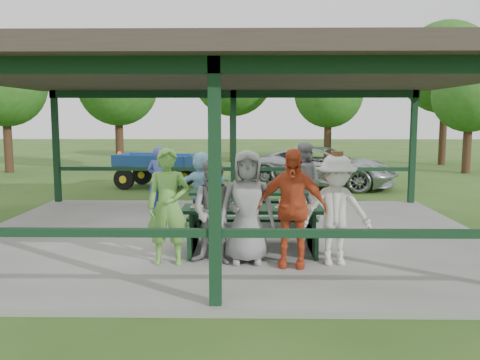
{
  "coord_description": "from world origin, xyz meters",
  "views": [
    {
      "loc": [
        0.4,
        -9.83,
        2.4
      ],
      "look_at": [
        0.24,
        -0.3,
        1.21
      ],
      "focal_mm": 38.0,
      "sensor_mm": 36.0,
      "label": 1
    }
  ],
  "objects_px": {
    "spectator_lblue": "(201,185)",
    "contestant_red": "(292,208)",
    "contestant_green": "(168,206)",
    "pickup_truck": "(323,167)",
    "spectator_blue": "(159,180)",
    "spectator_grey": "(303,181)",
    "contestant_grey_left": "(215,212)",
    "picnic_table_far": "(248,204)",
    "contestant_grey_mid": "(247,207)",
    "picnic_table_near": "(252,223)",
    "contestant_white_fedora": "(336,210)",
    "farm_trailer": "(155,170)"
  },
  "relations": [
    {
      "from": "picnic_table_near",
      "to": "spectator_blue",
      "type": "relative_size",
      "value": 1.5
    },
    {
      "from": "contestant_green",
      "to": "spectator_blue",
      "type": "height_order",
      "value": "contestant_green"
    },
    {
      "from": "picnic_table_far",
      "to": "contestant_white_fedora",
      "type": "distance_m",
      "value": 3.18
    },
    {
      "from": "spectator_lblue",
      "to": "picnic_table_far",
      "type": "bearing_deg",
      "value": 120.57
    },
    {
      "from": "contestant_green",
      "to": "contestant_grey_mid",
      "type": "relative_size",
      "value": 1.02
    },
    {
      "from": "picnic_table_near",
      "to": "picnic_table_far",
      "type": "bearing_deg",
      "value": 91.95
    },
    {
      "from": "picnic_table_far",
      "to": "spectator_blue",
      "type": "bearing_deg",
      "value": 148.72
    },
    {
      "from": "contestant_grey_left",
      "to": "contestant_grey_mid",
      "type": "distance_m",
      "value": 0.5
    },
    {
      "from": "contestant_green",
      "to": "contestant_white_fedora",
      "type": "xyz_separation_m",
      "value": [
        2.61,
        0.0,
        -0.05
      ]
    },
    {
      "from": "picnic_table_far",
      "to": "contestant_grey_mid",
      "type": "distance_m",
      "value": 2.81
    },
    {
      "from": "farm_trailer",
      "to": "picnic_table_far",
      "type": "bearing_deg",
      "value": -49.81
    },
    {
      "from": "spectator_lblue",
      "to": "pickup_truck",
      "type": "bearing_deg",
      "value": -145.31
    },
    {
      "from": "picnic_table_far",
      "to": "contestant_grey_left",
      "type": "bearing_deg",
      "value": -100.44
    },
    {
      "from": "contestant_white_fedora",
      "to": "spectator_grey",
      "type": "height_order",
      "value": "contestant_white_fedora"
    },
    {
      "from": "contestant_green",
      "to": "spectator_grey",
      "type": "xyz_separation_m",
      "value": [
        2.47,
        3.58,
        -0.04
      ]
    },
    {
      "from": "spectator_blue",
      "to": "spectator_grey",
      "type": "relative_size",
      "value": 0.92
    },
    {
      "from": "picnic_table_near",
      "to": "contestant_white_fedora",
      "type": "xyz_separation_m",
      "value": [
        1.29,
        -0.85,
        0.4
      ]
    },
    {
      "from": "spectator_lblue",
      "to": "contestant_red",
      "type": "bearing_deg",
      "value": 91.15
    },
    {
      "from": "picnic_table_far",
      "to": "spectator_blue",
      "type": "relative_size",
      "value": 1.53
    },
    {
      "from": "contestant_grey_left",
      "to": "spectator_lblue",
      "type": "relative_size",
      "value": 1.08
    },
    {
      "from": "contestant_green",
      "to": "farm_trailer",
      "type": "xyz_separation_m",
      "value": [
        -1.9,
        9.27,
        -0.4
      ]
    },
    {
      "from": "spectator_blue",
      "to": "contestant_grey_mid",
      "type": "bearing_deg",
      "value": 129.0
    },
    {
      "from": "contestant_white_fedora",
      "to": "spectator_blue",
      "type": "relative_size",
      "value": 1.11
    },
    {
      "from": "spectator_blue",
      "to": "spectator_grey",
      "type": "bearing_deg",
      "value": -177.96
    },
    {
      "from": "contestant_grey_mid",
      "to": "contestant_red",
      "type": "distance_m",
      "value": 0.71
    },
    {
      "from": "contestant_green",
      "to": "spectator_blue",
      "type": "distance_m",
      "value": 4.24
    },
    {
      "from": "picnic_table_far",
      "to": "contestant_white_fedora",
      "type": "bearing_deg",
      "value": -64.58
    },
    {
      "from": "contestant_green",
      "to": "pickup_truck",
      "type": "bearing_deg",
      "value": 66.88
    },
    {
      "from": "picnic_table_near",
      "to": "contestant_green",
      "type": "relative_size",
      "value": 1.32
    },
    {
      "from": "pickup_truck",
      "to": "contestant_grey_mid",
      "type": "bearing_deg",
      "value": -173.19
    },
    {
      "from": "contestant_red",
      "to": "spectator_grey",
      "type": "xyz_separation_m",
      "value": [
        0.56,
        3.67,
        -0.04
      ]
    },
    {
      "from": "picnic_table_near",
      "to": "contestant_white_fedora",
      "type": "distance_m",
      "value": 1.59
    },
    {
      "from": "picnic_table_far",
      "to": "pickup_truck",
      "type": "relative_size",
      "value": 0.5
    },
    {
      "from": "contestant_grey_left",
      "to": "picnic_table_far",
      "type": "bearing_deg",
      "value": 92.31
    },
    {
      "from": "farm_trailer",
      "to": "contestant_red",
      "type": "bearing_deg",
      "value": -53.82
    },
    {
      "from": "picnic_table_near",
      "to": "spectator_blue",
      "type": "distance_m",
      "value": 3.97
    },
    {
      "from": "contestant_green",
      "to": "spectator_lblue",
      "type": "bearing_deg",
      "value": 85.74
    },
    {
      "from": "contestant_white_fedora",
      "to": "pickup_truck",
      "type": "height_order",
      "value": "contestant_white_fedora"
    },
    {
      "from": "spectator_grey",
      "to": "farm_trailer",
      "type": "distance_m",
      "value": 7.19
    },
    {
      "from": "picnic_table_near",
      "to": "spectator_grey",
      "type": "relative_size",
      "value": 1.38
    },
    {
      "from": "picnic_table_far",
      "to": "farm_trailer",
      "type": "height_order",
      "value": "farm_trailer"
    },
    {
      "from": "spectator_lblue",
      "to": "pickup_truck",
      "type": "xyz_separation_m",
      "value": [
        3.63,
        5.94,
        -0.18
      ]
    },
    {
      "from": "contestant_white_fedora",
      "to": "spectator_grey",
      "type": "bearing_deg",
      "value": 90.61
    },
    {
      "from": "contestant_grey_left",
      "to": "contestant_white_fedora",
      "type": "bearing_deg",
      "value": 12.07
    },
    {
      "from": "spectator_grey",
      "to": "pickup_truck",
      "type": "bearing_deg",
      "value": -85.64
    },
    {
      "from": "contestant_red",
      "to": "contestant_white_fedora",
      "type": "relative_size",
      "value": 1.03
    },
    {
      "from": "contestant_green",
      "to": "farm_trailer",
      "type": "relative_size",
      "value": 0.52
    },
    {
      "from": "contestant_grey_left",
      "to": "contestant_grey_mid",
      "type": "bearing_deg",
      "value": 19.15
    },
    {
      "from": "contestant_green",
      "to": "spectator_blue",
      "type": "xyz_separation_m",
      "value": [
        -0.87,
        4.14,
        -0.11
      ]
    },
    {
      "from": "picnic_table_near",
      "to": "spectator_grey",
      "type": "xyz_separation_m",
      "value": [
        1.15,
        2.72,
        0.4
      ]
    }
  ]
}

